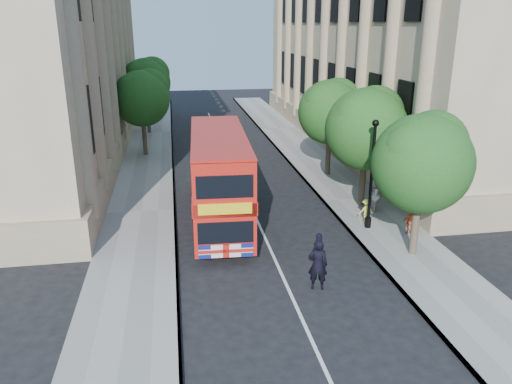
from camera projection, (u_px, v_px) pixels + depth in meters
name	position (u px, v px, depth m)	size (l,w,h in m)	color
ground	(296.00, 305.00, 17.39)	(120.00, 120.00, 0.00)	black
pavement_right	(353.00, 200.00, 27.61)	(3.50, 80.00, 0.12)	gray
pavement_left	(141.00, 212.00, 25.81)	(3.50, 80.00, 0.12)	gray
building_right	(396.00, 28.00, 39.09)	(12.00, 38.00, 18.00)	tan
building_left	(24.00, 28.00, 34.75)	(12.00, 38.00, 18.00)	tan
tree_right_near	(423.00, 158.00, 19.78)	(4.00, 4.00, 6.08)	#473828
tree_right_mid	(367.00, 125.00, 25.32)	(4.20, 4.20, 6.37)	#473828
tree_right_far	(331.00, 108.00, 30.97)	(4.00, 4.00, 6.15)	#473828
tree_left_far	(142.00, 95.00, 35.61)	(4.00, 4.00, 6.30)	#473828
tree_left_back	(146.00, 80.00, 43.00)	(4.20, 4.20, 6.65)	#473828
lamp_post	(371.00, 179.00, 22.97)	(0.32, 0.32, 5.16)	black
double_decker_bus	(219.00, 176.00, 23.71)	(2.98, 9.59, 4.38)	red
box_van	(211.00, 178.00, 27.19)	(2.35, 4.85, 2.68)	black
police_constable	(318.00, 265.00, 18.18)	(0.71, 0.47, 1.95)	black
woman_pedestrian	(373.00, 196.00, 25.41)	(0.85, 0.66, 1.74)	beige
child_a	(410.00, 222.00, 22.82)	(0.68, 0.28, 1.17)	#E55C28
child_b	(366.00, 210.00, 24.20)	(0.75, 0.43, 1.17)	#EAE150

